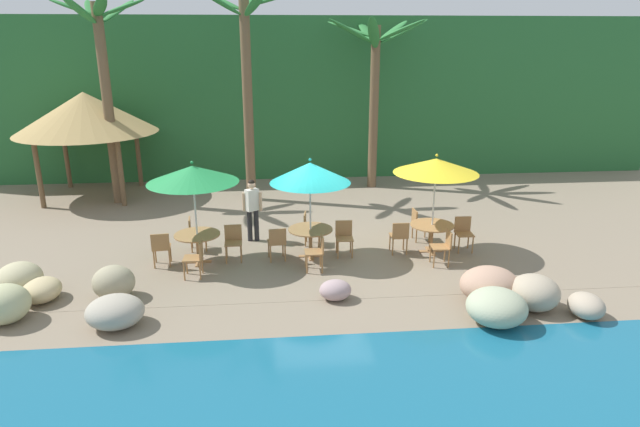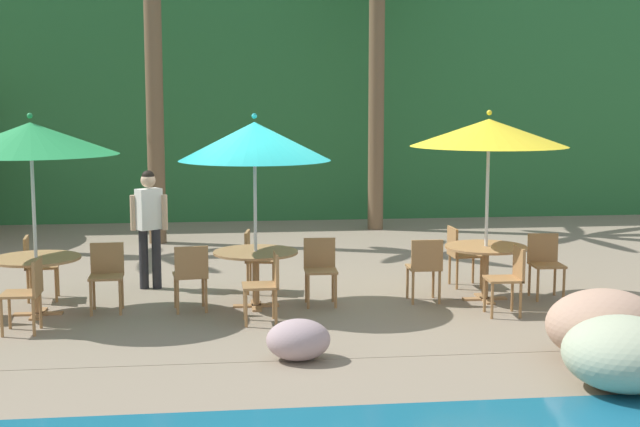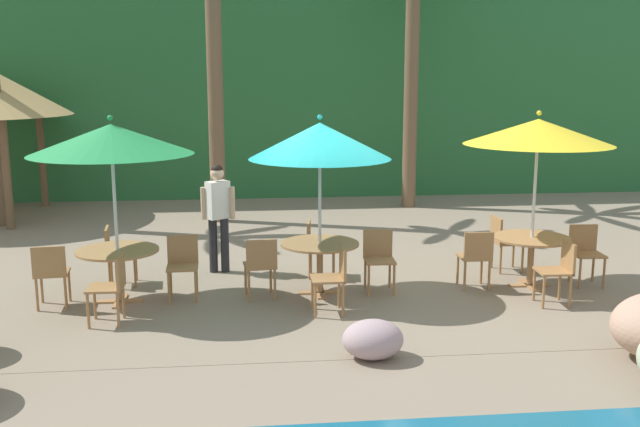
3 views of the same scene
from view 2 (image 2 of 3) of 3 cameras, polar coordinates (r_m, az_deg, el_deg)
name	(u,v)px [view 2 (image 2 of 3)]	position (r m, az deg, el deg)	size (l,w,h in m)	color
ground_plane	(276,303)	(11.80, -2.84, -5.81)	(120.00, 120.00, 0.00)	gray
terrace_deck	(276,303)	(11.80, -2.84, -5.79)	(18.00, 5.20, 0.01)	gray
foliage_backdrop	(249,85)	(20.47, -4.63, 8.33)	(28.00, 2.40, 6.00)	#286633
rock_seawall	(293,340)	(8.86, -1.79, -8.18)	(14.91, 3.20, 0.76)	tan
umbrella_green	(31,139)	(11.39, -18.23, 4.63)	(2.14, 2.14, 2.53)	silver
dining_table_green	(36,267)	(11.57, -17.90, -3.32)	(1.10, 1.10, 0.74)	#A37547
chair_green_seaward	(107,272)	(11.57, -13.65, -3.68)	(0.43, 0.44, 0.87)	#9E7042
chair_green_inland	(35,263)	(12.43, -17.96, -3.06)	(0.47, 0.46, 0.87)	#9E7042
chair_green_right	(28,290)	(10.76, -18.37, -4.70)	(0.44, 0.43, 0.87)	#9E7042
umbrella_teal	(255,141)	(11.29, -4.26, 4.68)	(1.96, 1.96, 2.52)	silver
dining_table_teal	(256,261)	(11.47, -4.19, -3.06)	(1.10, 1.10, 0.74)	#A37547
chair_teal_seaward	(320,266)	(11.62, 0.01, -3.41)	(0.43, 0.44, 0.87)	#9E7042
chair_teal_inland	(255,256)	(12.33, -4.22, -2.79)	(0.48, 0.48, 0.87)	#9E7042
chair_teal_left	(191,273)	(11.30, -8.37, -3.82)	(0.47, 0.48, 0.87)	#9E7042
chair_teal_right	(267,282)	(10.67, -3.43, -4.43)	(0.43, 0.43, 0.87)	#9E7042
umbrella_yellow	(489,133)	(11.86, 10.88, 5.15)	(2.08, 2.08, 2.56)	silver
dining_table_yellow	(486,255)	(12.04, 10.68, -2.67)	(1.10, 1.10, 0.74)	#A37547
chair_yellow_seaward	(545,260)	(12.39, 14.37, -2.96)	(0.44, 0.44, 0.87)	#9E7042
chair_yellow_inland	(460,252)	(12.82, 9.03, -2.47)	(0.44, 0.44, 0.87)	#9E7042
chair_yellow_left	(425,265)	(11.75, 6.82, -3.34)	(0.42, 0.43, 0.87)	#9E7042
chair_yellow_right	(510,275)	(11.28, 12.22, -3.93)	(0.45, 0.44, 0.87)	#9E7042
palm_tree_second	(152,11)	(16.68, -10.81, 12.78)	(3.03, 2.97, 6.67)	brown
palm_tree_third	(378,27)	(18.16, 3.76, 11.98)	(3.63, 3.63, 5.90)	brown
waiter_in_white	(149,220)	(12.70, -11.01, -0.45)	(0.52, 0.36, 1.70)	#232328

